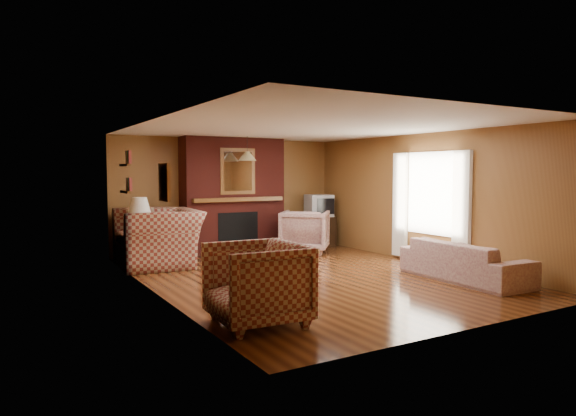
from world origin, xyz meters
TOP-DOWN VIEW (x-y plane):
  - floor at (0.00, 0.00)m, footprint 6.50×6.50m
  - ceiling at (0.00, 0.00)m, footprint 6.50×6.50m
  - wall_back at (0.00, 3.25)m, footprint 6.50×0.00m
  - wall_front at (0.00, -3.25)m, footprint 6.50×0.00m
  - wall_left at (-2.50, 0.00)m, footprint 0.00×6.50m
  - wall_right at (2.50, 0.00)m, footprint 0.00×6.50m
  - fireplace at (0.00, 2.98)m, footprint 2.20×0.82m
  - window_right at (2.45, -0.20)m, footprint 0.10×1.85m
  - bookshelf at (-2.44, 1.90)m, footprint 0.09×0.55m
  - botanical_print at (-2.47, -0.30)m, footprint 0.05×0.40m
  - pendant_light at (0.00, 2.30)m, footprint 0.36×0.36m
  - plaid_loveseat at (-1.85, 2.18)m, footprint 1.47×1.66m
  - plaid_armchair at (-1.95, -1.94)m, footprint 1.07×1.05m
  - floral_sofa at (1.90, -1.49)m, footprint 0.91×2.13m
  - floral_armchair at (1.25, 2.14)m, footprint 1.35×1.36m
  - coffee_table at (-0.61, -0.42)m, footprint 0.96×0.59m
  - side_table at (-2.10, 2.45)m, footprint 0.44×0.44m
  - table_lamp at (-2.10, 2.45)m, footprint 0.39×0.39m
  - tv_stand at (2.05, 2.80)m, footprint 0.65×0.60m
  - crt_tv at (2.05, 2.79)m, footprint 0.63×0.63m

SIDE VIEW (x-z plane):
  - floor at x=0.00m, z-range 0.00..0.00m
  - side_table at x=-2.10m, z-range 0.00..0.58m
  - floral_sofa at x=1.90m, z-range 0.00..0.61m
  - tv_stand at x=2.05m, z-range 0.00..0.67m
  - floral_armchair at x=1.25m, z-range 0.00..0.89m
  - coffee_table at x=-0.61m, z-range 0.18..0.71m
  - plaid_armchair at x=-1.95m, z-range 0.00..0.92m
  - plaid_loveseat at x=-1.85m, z-range 0.00..1.02m
  - crt_tv at x=2.05m, z-range 0.67..1.17m
  - table_lamp at x=-2.10m, z-range 0.61..1.27m
  - window_right at x=2.45m, z-range 0.13..2.13m
  - fireplace at x=0.00m, z-range -0.02..2.38m
  - wall_back at x=0.00m, z-range -2.05..4.45m
  - wall_front at x=0.00m, z-range -2.05..4.45m
  - wall_left at x=-2.50m, z-range -2.05..4.45m
  - wall_right at x=2.50m, z-range -2.05..4.45m
  - botanical_print at x=-2.47m, z-range 1.30..1.80m
  - bookshelf at x=-2.44m, z-range 1.31..2.02m
  - pendant_light at x=0.00m, z-range 1.76..2.24m
  - ceiling at x=0.00m, z-range 2.40..2.40m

